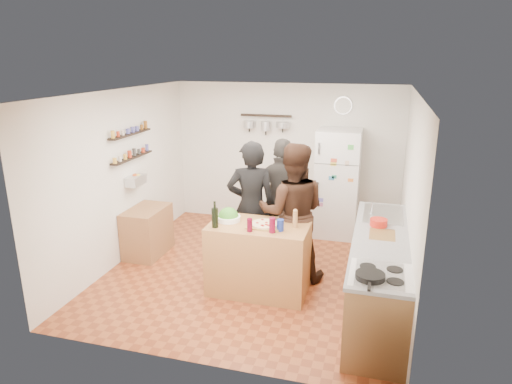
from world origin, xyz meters
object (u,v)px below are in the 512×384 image
(person_center, at_px, (292,213))
(counter_run, at_px, (379,274))
(wall_clock, at_px, (343,106))
(prep_island, at_px, (259,258))
(person_back, at_px, (283,201))
(fridge, at_px, (337,183))
(wine_bottle, at_px, (215,218))
(side_table, at_px, (147,231))
(skillet, at_px, (370,276))
(salad_bowl, at_px, (228,218))
(salt_canister, at_px, (280,225))
(pepper_mill, at_px, (295,220))
(person_left, at_px, (251,207))
(red_bowl, at_px, (379,222))

(person_center, bearing_deg, counter_run, 145.87)
(wall_clock, bearing_deg, prep_island, -106.09)
(prep_island, bearing_deg, wall_clock, 73.91)
(prep_island, bearing_deg, person_center, 55.91)
(person_back, xyz_separation_m, fridge, (0.66, 1.22, -0.02))
(counter_run, relative_size, wall_clock, 8.77)
(wine_bottle, xyz_separation_m, side_table, (-1.44, 0.88, -0.67))
(side_table, bearing_deg, fridge, 30.70)
(counter_run, height_order, skillet, skillet)
(side_table, bearing_deg, wine_bottle, -31.21)
(salad_bowl, height_order, counter_run, salad_bowl)
(person_center, relative_size, counter_run, 0.71)
(counter_run, bearing_deg, prep_island, 178.19)
(person_back, height_order, side_table, person_back)
(person_back, bearing_deg, skillet, 117.61)
(person_center, relative_size, wall_clock, 6.27)
(salt_canister, relative_size, skillet, 0.51)
(person_center, bearing_deg, pepper_mill, 95.93)
(wine_bottle, relative_size, person_left, 0.13)
(person_left, distance_m, wall_clock, 2.54)
(salad_bowl, bearing_deg, person_left, 75.18)
(red_bowl, height_order, fridge, fridge)
(wine_bottle, bearing_deg, person_center, 40.43)
(prep_island, bearing_deg, pepper_mill, 6.34)
(person_left, height_order, side_table, person_left)
(person_back, xyz_separation_m, wall_clock, (0.66, 1.55, 1.23))
(counter_run, distance_m, skillet, 1.18)
(person_left, relative_size, counter_run, 0.71)
(wine_bottle, height_order, wall_clock, wall_clock)
(fridge, height_order, wall_clock, wall_clock)
(pepper_mill, distance_m, counter_run, 1.19)
(side_table, bearing_deg, salt_canister, -19.05)
(salt_canister, distance_m, person_left, 0.93)
(wine_bottle, distance_m, red_bowl, 2.03)
(fridge, xyz_separation_m, wall_clock, (0.00, 0.33, 1.25))
(pepper_mill, distance_m, skillet, 1.50)
(salt_canister, distance_m, person_back, 1.17)
(fridge, distance_m, wall_clock, 1.29)
(person_left, bearing_deg, fridge, -137.61)
(prep_island, relative_size, wall_clock, 4.17)
(person_back, distance_m, skillet, 2.52)
(person_center, bearing_deg, prep_island, 46.37)
(person_center, xyz_separation_m, skillet, (1.07, -1.60, 0.01))
(person_left, relative_size, wall_clock, 6.20)
(salad_bowl, distance_m, skillet, 2.16)
(pepper_mill, xyz_separation_m, counter_run, (1.05, -0.10, -0.55))
(salt_canister, relative_size, person_center, 0.08)
(counter_run, distance_m, fridge, 2.46)
(wine_bottle, xyz_separation_m, person_center, (0.83, 0.71, -0.09))
(wine_bottle, height_order, person_back, person_back)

